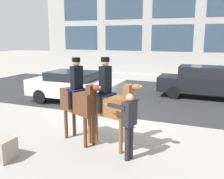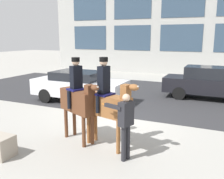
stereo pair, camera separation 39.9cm
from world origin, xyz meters
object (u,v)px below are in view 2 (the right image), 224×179
(mounted_horse_lead, at_px, (78,99))
(pedestrian_bystander, at_px, (125,122))
(mounted_horse_companion, at_px, (107,103))
(street_car_far_lane, at_px, (210,83))
(street_car_near_lane, at_px, (79,86))

(mounted_horse_lead, distance_m, pedestrian_bystander, 1.84)
(mounted_horse_companion, bearing_deg, street_car_far_lane, 86.78)
(pedestrian_bystander, bearing_deg, street_car_far_lane, -83.64)
(mounted_horse_lead, bearing_deg, pedestrian_bystander, 6.55)
(mounted_horse_companion, relative_size, street_car_near_lane, 0.57)
(pedestrian_bystander, xyz_separation_m, street_car_far_lane, (1.60, 7.88, -0.20))
(mounted_horse_companion, distance_m, pedestrian_bystander, 0.98)
(pedestrian_bystander, height_order, street_car_far_lane, pedestrian_bystander)
(street_car_near_lane, bearing_deg, mounted_horse_companion, -49.87)
(mounted_horse_lead, xyz_separation_m, pedestrian_bystander, (1.73, -0.56, -0.28))
(mounted_horse_companion, distance_m, street_car_near_lane, 5.42)
(mounted_horse_lead, bearing_deg, mounted_horse_companion, 22.70)
(mounted_horse_lead, relative_size, street_car_far_lane, 0.55)
(pedestrian_bystander, bearing_deg, street_car_near_lane, -29.82)
(mounted_horse_lead, xyz_separation_m, street_car_near_lane, (-2.52, 4.09, -0.52))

